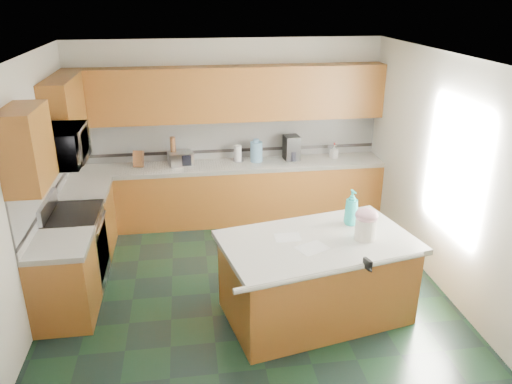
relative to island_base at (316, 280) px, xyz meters
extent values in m
plane|color=black|center=(-0.67, 0.56, -0.43)|extent=(4.60, 4.60, 0.00)
plane|color=white|center=(-0.67, 0.56, 2.27)|extent=(4.60, 4.60, 0.00)
cube|color=white|center=(-0.67, 2.88, 0.92)|extent=(4.60, 0.04, 2.70)
cube|color=white|center=(-0.67, -1.76, 0.92)|extent=(4.60, 0.04, 2.70)
cube|color=white|center=(-2.99, 0.56, 0.92)|extent=(0.04, 4.60, 2.70)
cube|color=white|center=(1.65, 0.56, 0.92)|extent=(0.04, 4.60, 2.70)
cube|color=#5A3711|center=(-0.67, 2.56, 0.00)|extent=(4.60, 0.60, 0.86)
cube|color=silver|center=(-0.67, 2.56, 0.46)|extent=(4.60, 0.64, 0.06)
cube|color=#5A3711|center=(-0.67, 2.70, 1.51)|extent=(4.60, 0.33, 0.78)
cube|color=silver|center=(-0.67, 2.85, 0.81)|extent=(4.60, 0.02, 0.63)
cube|color=black|center=(-0.67, 2.84, 0.61)|extent=(4.60, 0.01, 0.05)
cube|color=#5A3711|center=(-2.67, 1.85, 0.00)|extent=(0.60, 0.82, 0.86)
cube|color=silver|center=(-2.67, 1.85, 0.46)|extent=(0.64, 0.82, 0.06)
cube|color=#5A3711|center=(-2.67, 0.32, 0.00)|extent=(0.60, 0.72, 0.86)
cube|color=silver|center=(-2.67, 0.32, 0.46)|extent=(0.64, 0.72, 0.06)
cube|color=silver|center=(-2.96, 1.11, 0.81)|extent=(0.02, 2.30, 0.63)
cube|color=black|center=(-2.96, 1.11, 0.61)|extent=(0.01, 2.30, 0.05)
cube|color=#5A3711|center=(-2.81, 1.99, 1.51)|extent=(0.33, 1.09, 0.78)
cube|color=#5A3711|center=(-2.81, 0.32, 1.51)|extent=(0.33, 0.72, 0.78)
cube|color=#B7B7BC|center=(-2.67, 1.06, 0.01)|extent=(0.60, 0.76, 0.88)
cube|color=black|center=(-2.38, 1.06, -0.03)|extent=(0.02, 0.68, 0.55)
cube|color=black|center=(-2.67, 1.06, 0.47)|extent=(0.62, 0.78, 0.04)
cylinder|color=#B7B7BC|center=(-2.35, 1.06, 0.35)|extent=(0.02, 0.66, 0.02)
cube|color=#B7B7BC|center=(-2.93, 1.06, 0.59)|extent=(0.06, 0.76, 0.18)
imported|color=#B7B7BC|center=(-2.67, 1.06, 1.30)|extent=(0.50, 0.73, 0.41)
cube|color=#5A3711|center=(0.00, 0.00, 0.00)|extent=(2.06, 1.44, 0.86)
cube|color=silver|center=(0.00, 0.00, 0.46)|extent=(2.18, 1.55, 0.06)
cylinder|color=silver|center=(0.00, -0.59, 0.46)|extent=(1.95, 0.46, 0.06)
cylinder|color=white|center=(0.49, -0.04, 0.60)|extent=(0.23, 0.23, 0.23)
ellipsoid|color=#E6A3B9|center=(0.49, -0.04, 0.75)|extent=(0.24, 0.24, 0.15)
cylinder|color=tan|center=(0.49, -0.04, 0.80)|extent=(0.08, 0.03, 0.03)
sphere|color=tan|center=(0.45, -0.04, 0.80)|extent=(0.04, 0.04, 0.04)
sphere|color=tan|center=(0.53, -0.04, 0.80)|extent=(0.04, 0.04, 0.04)
imported|color=#25B4B0|center=(0.45, 0.32, 0.69)|extent=(0.18, 0.18, 0.40)
cube|color=white|center=(-0.10, -0.17, 0.49)|extent=(0.37, 0.33, 0.00)
cube|color=white|center=(-0.30, 0.10, 0.49)|extent=(0.27, 0.21, 0.00)
cube|color=black|center=(0.33, -0.57, 0.50)|extent=(0.06, 0.12, 0.10)
cylinder|color=black|center=(0.33, -0.63, 0.48)|extent=(0.02, 0.08, 0.02)
cube|color=#472814|center=(-2.01, 2.61, 0.61)|extent=(0.16, 0.20, 0.27)
cylinder|color=black|center=(-1.51, 2.64, 0.58)|extent=(0.14, 0.14, 0.17)
cylinder|color=#472814|center=(-1.51, 2.64, 0.79)|extent=(0.08, 0.08, 0.25)
cube|color=#B7B7BC|center=(-1.41, 2.61, 0.59)|extent=(0.39, 0.31, 0.20)
cube|color=black|center=(-1.41, 2.50, 0.59)|extent=(0.31, 0.01, 0.16)
cylinder|color=white|center=(-0.55, 2.66, 0.61)|extent=(0.11, 0.11, 0.25)
cylinder|color=#B7B7BC|center=(-0.55, 2.66, 0.50)|extent=(0.16, 0.16, 0.01)
cylinder|color=#6DA2CC|center=(-0.27, 2.62, 0.64)|extent=(0.18, 0.18, 0.30)
cylinder|color=#6DA2CC|center=(-0.27, 2.62, 0.81)|extent=(0.09, 0.09, 0.04)
cube|color=black|center=(0.27, 2.64, 0.68)|extent=(0.24, 0.26, 0.37)
cylinder|color=black|center=(0.27, 2.59, 0.57)|extent=(0.15, 0.15, 0.15)
imported|color=white|center=(0.93, 2.61, 0.60)|extent=(0.13, 0.13, 0.21)
cylinder|color=red|center=(0.93, 2.61, 0.72)|extent=(0.02, 0.02, 0.03)
cube|color=white|center=(1.62, 0.36, 1.07)|extent=(0.02, 1.40, 1.10)
camera|label=1|loc=(-1.30, -4.48, 2.91)|focal=35.00mm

